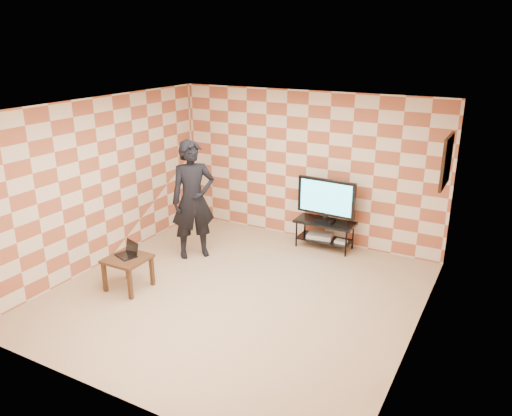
% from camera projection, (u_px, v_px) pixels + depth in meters
% --- Properties ---
extents(floor, '(5.00, 5.00, 0.00)m').
position_uv_depth(floor, '(237.00, 294.00, 7.31)').
color(floor, tan).
rests_on(floor, ground).
extents(wall_back, '(5.00, 0.02, 2.70)m').
position_uv_depth(wall_back, '(306.00, 167.00, 8.94)').
color(wall_back, beige).
rests_on(wall_back, ground).
extents(wall_front, '(5.00, 0.02, 2.70)m').
position_uv_depth(wall_front, '(102.00, 281.00, 4.79)').
color(wall_front, beige).
rests_on(wall_front, ground).
extents(wall_left, '(0.02, 5.00, 2.70)m').
position_uv_depth(wall_left, '(101.00, 183.00, 7.99)').
color(wall_left, beige).
rests_on(wall_left, ground).
extents(wall_right, '(0.02, 5.00, 2.70)m').
position_uv_depth(wall_right, '(422.00, 241.00, 5.74)').
color(wall_right, beige).
rests_on(wall_right, ground).
extents(ceiling, '(5.00, 5.00, 0.02)m').
position_uv_depth(ceiling, '(234.00, 108.00, 6.42)').
color(ceiling, white).
rests_on(ceiling, wall_back).
extents(wall_art, '(0.04, 0.72, 0.72)m').
position_uv_depth(wall_art, '(447.00, 161.00, 6.85)').
color(wall_art, black).
rests_on(wall_art, wall_right).
extents(tv_stand, '(1.05, 0.47, 0.50)m').
position_uv_depth(tv_stand, '(325.00, 228.00, 8.78)').
color(tv_stand, black).
rests_on(tv_stand, floor).
extents(tv, '(1.06, 0.22, 0.76)m').
position_uv_depth(tv, '(326.00, 198.00, 8.60)').
color(tv, black).
rests_on(tv, tv_stand).
extents(dvd_player, '(0.48, 0.37, 0.07)m').
position_uv_depth(dvd_player, '(320.00, 235.00, 8.88)').
color(dvd_player, '#B2B2B4').
rests_on(dvd_player, tv_stand).
extents(game_console, '(0.20, 0.15, 0.04)m').
position_uv_depth(game_console, '(341.00, 242.00, 8.66)').
color(game_console, silver).
rests_on(game_console, tv_stand).
extents(side_table, '(0.58, 0.58, 0.50)m').
position_uv_depth(side_table, '(128.00, 263.00, 7.35)').
color(side_table, '#311F12').
rests_on(side_table, floor).
extents(laptop, '(0.37, 0.33, 0.21)m').
position_uv_depth(laptop, '(128.00, 252.00, 7.38)').
color(laptop, black).
rests_on(laptop, side_table).
extents(person, '(0.85, 0.86, 2.00)m').
position_uv_depth(person, '(193.00, 200.00, 8.27)').
color(person, black).
rests_on(person, floor).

